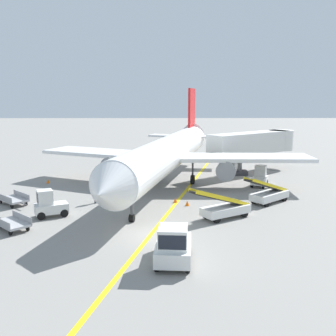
{
  "coord_description": "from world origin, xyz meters",
  "views": [
    {
      "loc": [
        1.15,
        -24.48,
        8.87
      ],
      "look_at": [
        1.45,
        10.82,
        2.5
      ],
      "focal_mm": 41.62,
      "sensor_mm": 36.0,
      "label": 1
    }
  ],
  "objects_px": {
    "belt_loader_forward_hold": "(269,194)",
    "safety_cone_nose_right": "(48,181)",
    "baggage_cart_loaded": "(12,223)",
    "ground_crew_marshaller": "(96,193)",
    "safety_cone_nose_left": "(175,200)",
    "pushback_tug": "(173,246)",
    "baggage_tug_by_cargo_door": "(260,177)",
    "jet_bridge": "(258,143)",
    "safety_cone_wingtip_left": "(187,203)",
    "airliner": "(169,153)",
    "baggage_tug_near_wing": "(49,205)",
    "belt_loader_aft_hold": "(224,208)",
    "baggage_cart_empty_trailing": "(13,199)",
    "safety_cone_wingtip_right": "(97,178)"
  },
  "relations": [
    {
      "from": "baggage_tug_by_cargo_door",
      "to": "belt_loader_aft_hold",
      "type": "bearing_deg",
      "value": -116.1
    },
    {
      "from": "safety_cone_nose_right",
      "to": "baggage_tug_by_cargo_door",
      "type": "bearing_deg",
      "value": -4.05
    },
    {
      "from": "belt_loader_aft_hold",
      "to": "safety_cone_wingtip_left",
      "type": "height_order",
      "value": "belt_loader_aft_hold"
    },
    {
      "from": "baggage_cart_loaded",
      "to": "safety_cone_wingtip_right",
      "type": "relative_size",
      "value": 7.41
    },
    {
      "from": "safety_cone_wingtip_right",
      "to": "baggage_cart_loaded",
      "type": "bearing_deg",
      "value": -100.36
    },
    {
      "from": "airliner",
      "to": "safety_cone_nose_left",
      "type": "height_order",
      "value": "airliner"
    },
    {
      "from": "baggage_cart_loaded",
      "to": "safety_cone_nose_left",
      "type": "bearing_deg",
      "value": 31.18
    },
    {
      "from": "jet_bridge",
      "to": "baggage_cart_empty_trailing",
      "type": "xyz_separation_m",
      "value": [
        -24.05,
        -14.68,
        -3.07
      ]
    },
    {
      "from": "pushback_tug",
      "to": "safety_cone_nose_right",
      "type": "relative_size",
      "value": 8.48
    },
    {
      "from": "safety_cone_nose_right",
      "to": "safety_cone_wingtip_left",
      "type": "bearing_deg",
      "value": -31.9
    },
    {
      "from": "belt_loader_forward_hold",
      "to": "baggage_cart_empty_trailing",
      "type": "distance_m",
      "value": 21.72
    },
    {
      "from": "pushback_tug",
      "to": "baggage_tug_by_cargo_door",
      "type": "distance_m",
      "value": 20.9
    },
    {
      "from": "baggage_tug_by_cargo_door",
      "to": "safety_cone_wingtip_right",
      "type": "distance_m",
      "value": 17.47
    },
    {
      "from": "airliner",
      "to": "baggage_tug_near_wing",
      "type": "xyz_separation_m",
      "value": [
        -9.16,
        -10.39,
        -2.49
      ]
    },
    {
      "from": "belt_loader_aft_hold",
      "to": "belt_loader_forward_hold",
      "type": "bearing_deg",
      "value": 43.97
    },
    {
      "from": "ground_crew_marshaller",
      "to": "baggage_tug_near_wing",
      "type": "bearing_deg",
      "value": -126.24
    },
    {
      "from": "baggage_cart_loaded",
      "to": "ground_crew_marshaller",
      "type": "distance_m",
      "value": 8.17
    },
    {
      "from": "pushback_tug",
      "to": "ground_crew_marshaller",
      "type": "distance_m",
      "value": 13.9
    },
    {
      "from": "jet_bridge",
      "to": "safety_cone_nose_right",
      "type": "height_order",
      "value": "jet_bridge"
    },
    {
      "from": "jet_bridge",
      "to": "safety_cone_wingtip_left",
      "type": "bearing_deg",
      "value": -121.72
    },
    {
      "from": "airliner",
      "to": "belt_loader_forward_hold",
      "type": "height_order",
      "value": "airliner"
    },
    {
      "from": "belt_loader_forward_hold",
      "to": "belt_loader_aft_hold",
      "type": "relative_size",
      "value": 0.94
    },
    {
      "from": "baggage_cart_loaded",
      "to": "belt_loader_aft_hold",
      "type": "bearing_deg",
      "value": 9.39
    },
    {
      "from": "belt_loader_forward_hold",
      "to": "safety_cone_nose_right",
      "type": "relative_size",
      "value": 10.45
    },
    {
      "from": "belt_loader_forward_hold",
      "to": "ground_crew_marshaller",
      "type": "relative_size",
      "value": 2.7
    },
    {
      "from": "baggage_cart_loaded",
      "to": "safety_cone_nose_right",
      "type": "bearing_deg",
      "value": 97.25
    },
    {
      "from": "baggage_cart_empty_trailing",
      "to": "safety_cone_wingtip_right",
      "type": "distance_m",
      "value": 11.33
    },
    {
      "from": "ground_crew_marshaller",
      "to": "belt_loader_forward_hold",
      "type": "bearing_deg",
      "value": 0.07
    },
    {
      "from": "safety_cone_nose_right",
      "to": "belt_loader_forward_hold",
      "type": "bearing_deg",
      "value": -20.48
    },
    {
      "from": "belt_loader_aft_hold",
      "to": "jet_bridge",
      "type": "bearing_deg",
      "value": 69.87
    },
    {
      "from": "belt_loader_forward_hold",
      "to": "safety_cone_wingtip_right",
      "type": "height_order",
      "value": "belt_loader_forward_hold"
    },
    {
      "from": "safety_cone_nose_left",
      "to": "safety_cone_wingtip_right",
      "type": "xyz_separation_m",
      "value": [
        -8.39,
        9.48,
        0.0
      ]
    },
    {
      "from": "baggage_tug_by_cargo_door",
      "to": "safety_cone_nose_left",
      "type": "distance_m",
      "value": 10.8
    },
    {
      "from": "safety_cone_wingtip_right",
      "to": "belt_loader_aft_hold",
      "type": "bearing_deg",
      "value": -49.38
    },
    {
      "from": "baggage_cart_empty_trailing",
      "to": "safety_cone_wingtip_left",
      "type": "height_order",
      "value": "baggage_cart_empty_trailing"
    },
    {
      "from": "belt_loader_forward_hold",
      "to": "safety_cone_nose_left",
      "type": "relative_size",
      "value": 10.45
    },
    {
      "from": "airliner",
      "to": "baggage_cart_empty_trailing",
      "type": "distance_m",
      "value": 15.22
    },
    {
      "from": "jet_bridge",
      "to": "safety_cone_nose_left",
      "type": "xyz_separation_m",
      "value": [
        -10.34,
        -14.15,
        -3.32
      ]
    },
    {
      "from": "pushback_tug",
      "to": "ground_crew_marshaller",
      "type": "xyz_separation_m",
      "value": [
        -6.37,
        12.36,
        -0.08
      ]
    },
    {
      "from": "belt_loader_forward_hold",
      "to": "ground_crew_marshaller",
      "type": "height_order",
      "value": "belt_loader_forward_hold"
    },
    {
      "from": "ground_crew_marshaller",
      "to": "safety_cone_nose_left",
      "type": "relative_size",
      "value": 3.86
    },
    {
      "from": "ground_crew_marshaller",
      "to": "baggage_cart_empty_trailing",
      "type": "bearing_deg",
      "value": -176.64
    },
    {
      "from": "belt_loader_aft_hold",
      "to": "ground_crew_marshaller",
      "type": "xyz_separation_m",
      "value": [
        -10.36,
        4.3,
        0.13
      ]
    },
    {
      "from": "baggage_tug_by_cargo_door",
      "to": "belt_loader_forward_hold",
      "type": "relative_size",
      "value": 0.59
    },
    {
      "from": "safety_cone_nose_left",
      "to": "pushback_tug",
      "type": "bearing_deg",
      "value": -92.1
    },
    {
      "from": "pushback_tug",
      "to": "ground_crew_marshaller",
      "type": "relative_size",
      "value": 2.19
    },
    {
      "from": "safety_cone_wingtip_right",
      "to": "baggage_cart_empty_trailing",
      "type": "bearing_deg",
      "value": -118.0
    },
    {
      "from": "pushback_tug",
      "to": "baggage_tug_near_wing",
      "type": "relative_size",
      "value": 1.37
    },
    {
      "from": "baggage_tug_by_cargo_door",
      "to": "ground_crew_marshaller",
      "type": "relative_size",
      "value": 1.6
    },
    {
      "from": "pushback_tug",
      "to": "baggage_cart_empty_trailing",
      "type": "relative_size",
      "value": 1.15
    }
  ]
}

